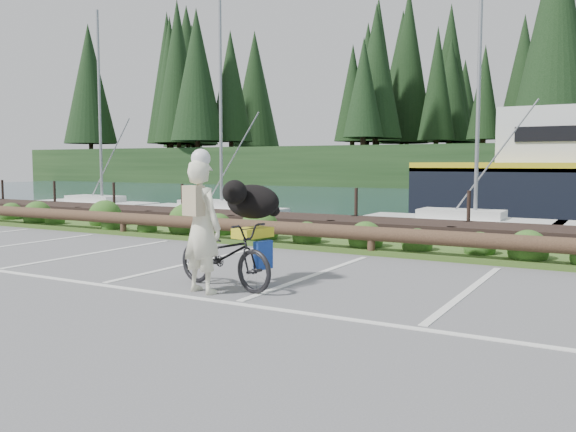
% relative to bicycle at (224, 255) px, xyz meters
% --- Properties ---
extents(ground, '(72.00, 72.00, 0.00)m').
position_rel_bicycle_xyz_m(ground, '(0.73, -0.41, -0.51)').
color(ground, '#59585B').
extents(vegetation_strip, '(34.00, 1.60, 0.10)m').
position_rel_bicycle_xyz_m(vegetation_strip, '(0.73, 4.89, -0.46)').
color(vegetation_strip, '#3D5B21').
rests_on(vegetation_strip, ground).
extents(log_rail, '(32.00, 0.30, 0.60)m').
position_rel_bicycle_xyz_m(log_rail, '(0.73, 4.19, -0.51)').
color(log_rail, '#443021').
rests_on(log_rail, ground).
extents(bicycle, '(2.04, 1.04, 1.02)m').
position_rel_bicycle_xyz_m(bicycle, '(0.00, 0.00, 0.00)').
color(bicycle, black).
rests_on(bicycle, ground).
extents(cyclist, '(0.79, 0.60, 1.96)m').
position_rel_bicycle_xyz_m(cyclist, '(-0.09, -0.45, 0.47)').
color(cyclist, beige).
rests_on(cyclist, ground).
extents(dog, '(0.64, 1.02, 0.55)m').
position_rel_bicycle_xyz_m(dog, '(0.12, 0.61, 0.79)').
color(dog, black).
rests_on(dog, bicycle).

